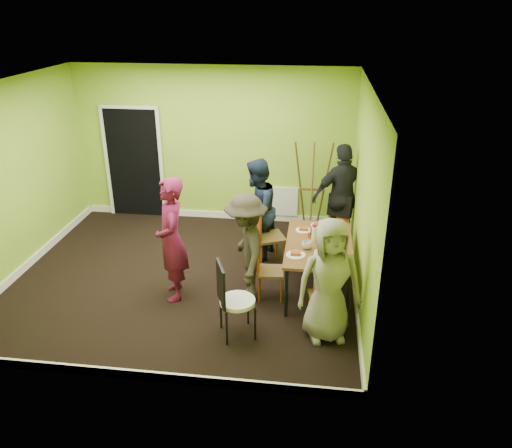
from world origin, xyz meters
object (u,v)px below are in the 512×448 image
Objects in this scene: person_front_end at (329,281)px; person_left_far at (257,210)px; chair_front_end at (325,294)px; dining_table at (319,247)px; chair_left_far at (264,232)px; chair_bentwood at (232,297)px; blue_bottle at (340,251)px; person_left_near at (246,249)px; easel at (312,188)px; person_back_end at (343,196)px; chair_left_near at (265,266)px; person_standing at (172,240)px; thermos at (314,234)px; orange_bottle at (309,235)px; chair_back_end at (339,211)px.

person_left_far is at bearing 106.01° from person_front_end.
person_front_end is (0.03, -0.19, 0.31)m from chair_front_end.
dining_table is 1.46× the size of chair_left_far.
chair_bentwood is at bearing -174.91° from chair_front_end.
blue_bottle is 0.12× the size of person_left_near.
blue_bottle is at bearing 24.56° from chair_left_far.
person_back_end is at bearing -45.28° from easel.
chair_bentwood is 3.03m from person_back_end.
chair_left_near is 1.31m from person_standing.
person_standing reaches higher than chair_left_far.
person_left_near reaches higher than thermos.
person_back_end is at bearing 127.94° from person_left_far.
person_standing is at bearing -163.68° from orange_bottle.
blue_bottle is (0.35, -0.43, -0.02)m from thermos.
chair_bentwood is 0.64× the size of person_front_end.
chair_front_end is at bearing 48.40° from person_left_near.
chair_back_end reaches higher than blue_bottle.
chair_left_far is at bearing 142.71° from dining_table.
dining_table is at bearing 60.39° from person_left_far.
easel reaches higher than orange_bottle.
orange_bottle is (0.87, 1.33, 0.24)m from chair_bentwood.
chair_left_near is 0.53× the size of person_left_far.
person_left_far is 2.23m from person_front_end.
person_left_far reaches higher than chair_left_far.
orange_bottle reaches higher than dining_table.
chair_front_end is 2.91m from easel.
thermos is (-0.38, -1.32, 0.20)m from chair_back_end.
person_left_near reaches higher than chair_back_end.
chair_back_end is at bearing -54.45° from easel.
chair_left_near reaches higher than chair_front_end.
chair_left_far reaches higher than chair_bentwood.
dining_table is 1.76× the size of chair_front_end.
orange_bottle is 0.95m from person_left_near.
easel is 1.96m from thermos.
chair_bentwood is 1.60m from orange_bottle.
easel is at bearing 81.45° from person_front_end.
person_left_far is (0.98, 1.27, -0.05)m from person_standing.
person_left_near is (1.00, 0.05, -0.10)m from person_standing.
thermos is at bearing 128.98° from blue_bottle.
person_standing reaches higher than chair_left_near.
chair_front_end is 1.16m from chair_bentwood.
person_standing is 1.10× the size of person_front_end.
blue_bottle is at bearing 79.13° from chair_left_near.
person_front_end is (0.21, -1.11, -0.08)m from thermos.
blue_bottle is at bearing 99.69° from chair_bentwood.
easel is at bearing 92.17° from thermos.
orange_bottle is at bearing 91.91° from chair_back_end.
orange_bottle is (-0.41, 0.51, -0.05)m from blue_bottle.
chair_left_far reaches higher than chair_back_end.
person_front_end reaches higher than chair_back_end.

